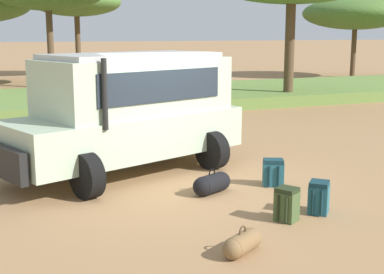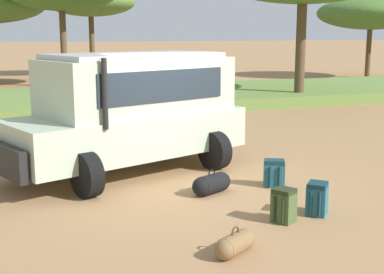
{
  "view_description": "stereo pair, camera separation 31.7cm",
  "coord_description": "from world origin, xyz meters",
  "px_view_note": "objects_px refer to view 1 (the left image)",
  "views": [
    {
      "loc": [
        -3.54,
        -9.46,
        2.85
      ],
      "look_at": [
        0.01,
        -0.73,
        1.0
      ],
      "focal_mm": 50.0,
      "sensor_mm": 36.0,
      "label": 1
    },
    {
      "loc": [
        -3.24,
        -9.57,
        2.85
      ],
      "look_at": [
        0.01,
        -0.73,
        1.0
      ],
      "focal_mm": 50.0,
      "sensor_mm": 36.0,
      "label": 2
    }
  ],
  "objects_px": {
    "duffel_bag_low_black_case": "(212,184)",
    "acacia_tree_right_mid": "(76,2)",
    "backpack_beside_front_wheel": "(273,173)",
    "backpack_cluster_center": "(319,198)",
    "safari_vehicle": "(130,110)",
    "duffel_bag_soft_canvas": "(242,243)",
    "acacia_tree_distant_right": "(356,13)",
    "backpack_near_rear_wheel": "(287,205)"
  },
  "relations": [
    {
      "from": "duffel_bag_low_black_case",
      "to": "acacia_tree_right_mid",
      "type": "height_order",
      "value": "acacia_tree_right_mid"
    },
    {
      "from": "backpack_beside_front_wheel",
      "to": "backpack_cluster_center",
      "type": "height_order",
      "value": "backpack_cluster_center"
    },
    {
      "from": "safari_vehicle",
      "to": "backpack_beside_front_wheel",
      "type": "bearing_deg",
      "value": -42.27
    },
    {
      "from": "safari_vehicle",
      "to": "backpack_cluster_center",
      "type": "xyz_separation_m",
      "value": [
        2.08,
        -3.65,
        -1.04
      ]
    },
    {
      "from": "backpack_beside_front_wheel",
      "to": "duffel_bag_soft_canvas",
      "type": "relative_size",
      "value": 0.76
    },
    {
      "from": "acacia_tree_distant_right",
      "to": "acacia_tree_right_mid",
      "type": "bearing_deg",
      "value": 155.89
    },
    {
      "from": "duffel_bag_soft_canvas",
      "to": "acacia_tree_distant_right",
      "type": "distance_m",
      "value": 29.89
    },
    {
      "from": "acacia_tree_right_mid",
      "to": "acacia_tree_distant_right",
      "type": "xyz_separation_m",
      "value": [
        16.22,
        -7.26,
        -0.72
      ]
    },
    {
      "from": "backpack_beside_front_wheel",
      "to": "duffel_bag_low_black_case",
      "type": "xyz_separation_m",
      "value": [
        -1.28,
        -0.02,
        -0.07
      ]
    },
    {
      "from": "safari_vehicle",
      "to": "duffel_bag_soft_canvas",
      "type": "distance_m",
      "value": 4.76
    },
    {
      "from": "backpack_beside_front_wheel",
      "to": "duffel_bag_low_black_case",
      "type": "height_order",
      "value": "backpack_beside_front_wheel"
    },
    {
      "from": "backpack_near_rear_wheel",
      "to": "backpack_cluster_center",
      "type": "bearing_deg",
      "value": 9.73
    },
    {
      "from": "backpack_cluster_center",
      "to": "acacia_tree_distant_right",
      "type": "xyz_separation_m",
      "value": [
        17.65,
        21.32,
        3.76
      ]
    },
    {
      "from": "safari_vehicle",
      "to": "duffel_bag_soft_canvas",
      "type": "height_order",
      "value": "safari_vehicle"
    },
    {
      "from": "backpack_near_rear_wheel",
      "to": "duffel_bag_soft_canvas",
      "type": "distance_m",
      "value": 1.49
    },
    {
      "from": "backpack_near_rear_wheel",
      "to": "acacia_tree_right_mid",
      "type": "relative_size",
      "value": 0.09
    },
    {
      "from": "backpack_near_rear_wheel",
      "to": "acacia_tree_distant_right",
      "type": "bearing_deg",
      "value": 49.49
    },
    {
      "from": "backpack_beside_front_wheel",
      "to": "acacia_tree_distant_right",
      "type": "bearing_deg",
      "value": 48.33
    },
    {
      "from": "safari_vehicle",
      "to": "backpack_beside_front_wheel",
      "type": "xyz_separation_m",
      "value": [
        2.21,
        -2.01,
        -1.05
      ]
    },
    {
      "from": "safari_vehicle",
      "to": "duffel_bag_low_black_case",
      "type": "xyz_separation_m",
      "value": [
        0.94,
        -2.03,
        -1.12
      ]
    },
    {
      "from": "safari_vehicle",
      "to": "backpack_beside_front_wheel",
      "type": "height_order",
      "value": "safari_vehicle"
    },
    {
      "from": "backpack_near_rear_wheel",
      "to": "safari_vehicle",
      "type": "bearing_deg",
      "value": 110.69
    },
    {
      "from": "acacia_tree_right_mid",
      "to": "acacia_tree_distant_right",
      "type": "height_order",
      "value": "acacia_tree_right_mid"
    },
    {
      "from": "backpack_cluster_center",
      "to": "acacia_tree_right_mid",
      "type": "relative_size",
      "value": 0.09
    },
    {
      "from": "acacia_tree_distant_right",
      "to": "backpack_beside_front_wheel",
      "type": "bearing_deg",
      "value": -131.67
    },
    {
      "from": "backpack_beside_front_wheel",
      "to": "safari_vehicle",
      "type": "bearing_deg",
      "value": 137.73
    },
    {
      "from": "backpack_cluster_center",
      "to": "backpack_beside_front_wheel",
      "type": "bearing_deg",
      "value": 85.49
    },
    {
      "from": "duffel_bag_soft_canvas",
      "to": "acacia_tree_distant_right",
      "type": "xyz_separation_m",
      "value": [
        19.53,
        22.3,
        3.87
      ]
    },
    {
      "from": "backpack_cluster_center",
      "to": "duffel_bag_soft_canvas",
      "type": "relative_size",
      "value": 0.78
    },
    {
      "from": "backpack_cluster_center",
      "to": "duffel_bag_low_black_case",
      "type": "relative_size",
      "value": 0.65
    },
    {
      "from": "backpack_cluster_center",
      "to": "acacia_tree_distant_right",
      "type": "distance_m",
      "value": 27.94
    },
    {
      "from": "backpack_beside_front_wheel",
      "to": "backpack_cluster_center",
      "type": "xyz_separation_m",
      "value": [
        -0.13,
        -1.64,
        0.01
      ]
    },
    {
      "from": "backpack_beside_front_wheel",
      "to": "duffel_bag_low_black_case",
      "type": "distance_m",
      "value": 1.28
    },
    {
      "from": "backpack_near_rear_wheel",
      "to": "duffel_bag_low_black_case",
      "type": "bearing_deg",
      "value": 105.62
    },
    {
      "from": "backpack_beside_front_wheel",
      "to": "acacia_tree_distant_right",
      "type": "relative_size",
      "value": 0.08
    },
    {
      "from": "backpack_near_rear_wheel",
      "to": "acacia_tree_right_mid",
      "type": "bearing_deg",
      "value": 85.83
    },
    {
      "from": "backpack_cluster_center",
      "to": "backpack_near_rear_wheel",
      "type": "height_order",
      "value": "same"
    },
    {
      "from": "duffel_bag_low_black_case",
      "to": "acacia_tree_right_mid",
      "type": "bearing_deg",
      "value": 84.54
    },
    {
      "from": "safari_vehicle",
      "to": "acacia_tree_right_mid",
      "type": "height_order",
      "value": "acacia_tree_right_mid"
    },
    {
      "from": "backpack_cluster_center",
      "to": "duffel_bag_low_black_case",
      "type": "height_order",
      "value": "backpack_cluster_center"
    },
    {
      "from": "backpack_cluster_center",
      "to": "acacia_tree_distant_right",
      "type": "relative_size",
      "value": 0.08
    },
    {
      "from": "safari_vehicle",
      "to": "backpack_near_rear_wheel",
      "type": "xyz_separation_m",
      "value": [
        1.42,
        -3.76,
        -1.04
      ]
    }
  ]
}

